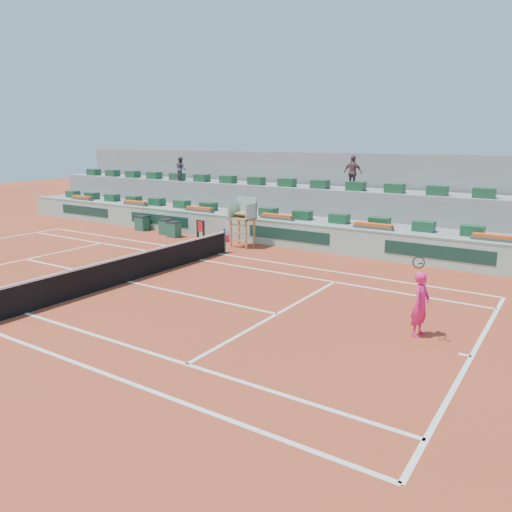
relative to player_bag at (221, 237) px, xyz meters
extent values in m
plane|color=maroon|center=(1.73, -7.94, -0.18)|extent=(90.00, 90.00, 0.00)
cube|color=gray|center=(1.73, 2.76, 0.42)|extent=(36.00, 4.00, 1.20)
cube|color=gray|center=(1.73, 4.36, 1.12)|extent=(36.00, 2.40, 2.60)
cube|color=gray|center=(1.73, 5.96, 2.02)|extent=(36.00, 0.40, 4.40)
cube|color=#F41F74|center=(0.00, 0.00, 0.00)|extent=(0.80, 0.36, 0.36)
imported|color=#484753|center=(-5.69, 3.48, 3.16)|extent=(0.88, 0.80, 1.48)
imported|color=brown|center=(5.43, 4.03, 3.29)|extent=(1.07, 0.57, 1.75)
cube|color=white|center=(13.62, -7.94, -0.17)|extent=(0.12, 10.97, 0.01)
cube|color=white|center=(1.73, -2.46, -0.17)|extent=(23.77, 0.12, 0.01)
cube|color=white|center=(1.73, -12.06, -0.17)|extent=(23.77, 0.12, 0.01)
cube|color=white|center=(1.73, -3.83, -0.17)|extent=(23.77, 0.12, 0.01)
cube|color=white|center=(-4.67, -7.94, -0.17)|extent=(0.12, 8.23, 0.01)
cube|color=white|center=(8.13, -7.94, -0.17)|extent=(0.12, 8.23, 0.01)
cube|color=white|center=(1.73, -7.94, -0.17)|extent=(12.80, 0.12, 0.01)
cube|color=white|center=(13.47, -7.94, -0.17)|extent=(0.30, 0.12, 0.01)
cube|color=black|center=(1.73, -7.94, 0.28)|extent=(0.03, 11.87, 0.92)
cube|color=white|center=(1.73, -7.94, 0.78)|extent=(0.06, 11.87, 0.07)
cylinder|color=#1C4330|center=(1.73, -2.01, 0.37)|extent=(0.10, 0.10, 1.10)
cube|color=#98C0A9|center=(1.73, 0.56, 0.42)|extent=(36.00, 0.30, 1.20)
cube|color=#80AC94|center=(1.73, 0.56, 1.05)|extent=(36.00, 0.34, 0.06)
cube|color=#123329|center=(-11.27, 0.40, 0.47)|extent=(4.40, 0.02, 0.56)
cube|color=#123329|center=(-4.77, 0.40, 0.47)|extent=(4.40, 0.02, 0.56)
cube|color=#123329|center=(3.73, 0.40, 0.47)|extent=(4.40, 0.02, 0.56)
cube|color=#123329|center=(10.73, 0.40, 0.47)|extent=(4.40, 0.02, 0.56)
cube|color=#9F773C|center=(1.28, -0.89, 0.50)|extent=(0.08, 0.08, 1.35)
cube|color=#9F773C|center=(2.18, -0.89, 0.50)|extent=(0.08, 0.08, 1.35)
cube|color=#9F773C|center=(1.28, -0.19, 0.50)|extent=(0.08, 0.08, 1.35)
cube|color=#9F773C|center=(2.18, -0.19, 0.50)|extent=(0.08, 0.08, 1.35)
cube|color=#9F773C|center=(1.73, -0.54, 1.21)|extent=(1.10, 0.90, 0.08)
cube|color=#98C0A9|center=(1.73, -0.16, 1.72)|extent=(1.10, 0.08, 1.00)
cube|color=#98C0A9|center=(1.21, -0.54, 1.57)|extent=(0.06, 0.90, 0.80)
cube|color=#98C0A9|center=(2.25, -0.54, 1.57)|extent=(0.06, 0.90, 0.80)
cube|color=#9F773C|center=(1.73, -0.44, 1.45)|extent=(0.80, 0.60, 0.08)
cube|color=#9F773C|center=(1.73, -0.89, 0.17)|extent=(0.90, 0.08, 0.06)
cube|color=#9F773C|center=(1.73, -0.89, 0.57)|extent=(0.90, 0.08, 0.06)
cube|color=#9F773C|center=(1.73, -0.89, 0.92)|extent=(0.90, 0.08, 0.06)
cube|color=#184929|center=(-14.27, 1.86, 1.24)|extent=(0.90, 0.60, 0.44)
cube|color=#184929|center=(-12.27, 1.86, 1.24)|extent=(0.90, 0.60, 0.44)
cube|color=#184929|center=(-10.27, 1.86, 1.24)|extent=(0.90, 0.60, 0.44)
cube|color=#184929|center=(-8.27, 1.86, 1.24)|extent=(0.90, 0.60, 0.44)
cube|color=#184929|center=(-6.27, 1.86, 1.24)|extent=(0.90, 0.60, 0.44)
cube|color=#184929|center=(-4.27, 1.86, 1.24)|extent=(0.90, 0.60, 0.44)
cube|color=#184929|center=(-2.27, 1.86, 1.24)|extent=(0.90, 0.60, 0.44)
cube|color=#184929|center=(-0.27, 1.86, 1.24)|extent=(0.90, 0.60, 0.44)
cube|color=#184929|center=(1.73, 1.86, 1.24)|extent=(0.90, 0.60, 0.44)
cube|color=#184929|center=(3.73, 1.86, 1.24)|extent=(0.90, 0.60, 0.44)
cube|color=#184929|center=(5.73, 1.86, 1.24)|extent=(0.90, 0.60, 0.44)
cube|color=#184929|center=(7.73, 1.86, 1.24)|extent=(0.90, 0.60, 0.44)
cube|color=#184929|center=(9.73, 1.86, 1.24)|extent=(0.90, 0.60, 0.44)
cube|color=#184929|center=(11.73, 1.86, 1.24)|extent=(0.90, 0.60, 0.44)
cube|color=#184929|center=(-14.27, 3.76, 2.64)|extent=(0.90, 0.60, 0.44)
cube|color=#184929|center=(-12.27, 3.76, 2.64)|extent=(0.90, 0.60, 0.44)
cube|color=#184929|center=(-10.27, 3.76, 2.64)|extent=(0.90, 0.60, 0.44)
cube|color=#184929|center=(-8.27, 3.76, 2.64)|extent=(0.90, 0.60, 0.44)
cube|color=#184929|center=(-6.27, 3.76, 2.64)|extent=(0.90, 0.60, 0.44)
cube|color=#184929|center=(-4.27, 3.76, 2.64)|extent=(0.90, 0.60, 0.44)
cube|color=#184929|center=(-2.27, 3.76, 2.64)|extent=(0.90, 0.60, 0.44)
cube|color=#184929|center=(-0.27, 3.76, 2.64)|extent=(0.90, 0.60, 0.44)
cube|color=#184929|center=(1.73, 3.76, 2.64)|extent=(0.90, 0.60, 0.44)
cube|color=#184929|center=(3.73, 3.76, 2.64)|extent=(0.90, 0.60, 0.44)
cube|color=#184929|center=(5.73, 3.76, 2.64)|extent=(0.90, 0.60, 0.44)
cube|color=#184929|center=(7.73, 3.76, 2.64)|extent=(0.90, 0.60, 0.44)
cube|color=#184929|center=(9.73, 3.76, 2.64)|extent=(0.90, 0.60, 0.44)
cube|color=#184929|center=(11.73, 3.76, 2.64)|extent=(0.90, 0.60, 0.44)
cube|color=#4B4B4B|center=(-12.27, 1.06, 1.10)|extent=(1.80, 0.36, 0.16)
cube|color=#E64B13|center=(-12.27, 1.06, 1.24)|extent=(1.70, 0.32, 0.12)
cube|color=#4B4B4B|center=(-7.27, 1.06, 1.10)|extent=(1.80, 0.36, 0.16)
cube|color=#E64B13|center=(-7.27, 1.06, 1.24)|extent=(1.70, 0.32, 0.12)
cube|color=#4B4B4B|center=(-2.27, 1.06, 1.10)|extent=(1.80, 0.36, 0.16)
cube|color=#E64B13|center=(-2.27, 1.06, 1.24)|extent=(1.70, 0.32, 0.12)
cube|color=#4B4B4B|center=(2.73, 1.06, 1.10)|extent=(1.80, 0.36, 0.16)
cube|color=#E64B13|center=(2.73, 1.06, 1.24)|extent=(1.70, 0.32, 0.12)
cube|color=#4B4B4B|center=(7.73, 1.06, 1.10)|extent=(1.80, 0.36, 0.16)
cube|color=#E64B13|center=(7.73, 1.06, 1.24)|extent=(1.70, 0.32, 0.12)
cube|color=#4B4B4B|center=(12.73, 1.06, 1.10)|extent=(1.80, 0.36, 0.16)
cube|color=#E64B13|center=(12.73, 1.06, 1.24)|extent=(1.70, 0.32, 0.12)
cube|color=#1B523D|center=(-2.76, -0.54, 0.22)|extent=(0.62, 0.53, 0.80)
cube|color=black|center=(-2.76, -0.54, 0.64)|extent=(0.66, 0.57, 0.04)
cube|color=#1B523D|center=(-3.66, -0.20, 0.22)|extent=(0.62, 0.53, 0.80)
cube|color=black|center=(-3.66, -0.20, 0.64)|extent=(0.65, 0.56, 0.04)
cube|color=#1B523D|center=(-5.69, 0.00, 0.22)|extent=(0.67, 0.57, 0.80)
cube|color=black|center=(-5.69, 0.00, 0.64)|extent=(0.71, 0.61, 0.04)
cube|color=black|center=(-1.30, -0.30, 0.32)|extent=(0.09, 0.09, 1.00)
cube|color=black|center=(-0.90, -0.30, 0.32)|extent=(0.09, 0.09, 1.00)
cube|color=black|center=(-1.10, -0.30, 0.82)|extent=(0.53, 0.07, 0.06)
cube|color=red|center=(-1.10, -0.32, 0.52)|extent=(0.39, 0.04, 0.56)
imported|color=#F41F74|center=(12.15, -7.27, 0.70)|extent=(0.50, 0.69, 1.76)
cylinder|color=black|center=(12.15, -7.57, 1.87)|extent=(0.03, 0.35, 0.09)
torus|color=black|center=(12.15, -7.79, 1.94)|extent=(0.31, 0.08, 0.31)
camera|label=1|loc=(15.38, -20.17, 4.96)|focal=35.00mm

